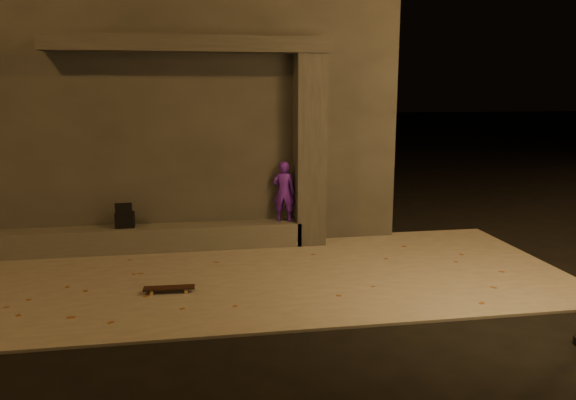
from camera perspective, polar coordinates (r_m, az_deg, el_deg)
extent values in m
plane|color=black|center=(7.33, -5.09, -13.05)|extent=(120.00, 120.00, 0.00)
cube|color=slate|center=(9.18, -6.12, -7.81)|extent=(11.00, 4.40, 0.04)
cube|color=#363331|center=(13.18, -12.04, 9.27)|extent=(9.00, 5.00, 5.20)
cube|color=#514E49|center=(10.82, -14.72, -3.80)|extent=(6.00, 0.55, 0.45)
cube|color=#363331|center=(10.71, 2.21, 5.00)|extent=(0.55, 0.55, 3.60)
cube|color=#363331|center=(10.49, -10.05, 15.32)|extent=(5.00, 0.70, 0.28)
imported|color=#551BB0|center=(10.73, -0.44, 0.88)|extent=(0.49, 0.39, 1.17)
cube|color=black|center=(10.76, -16.24, -1.96)|extent=(0.34, 0.22, 0.28)
cube|color=black|center=(10.71, -16.31, -0.72)|extent=(0.30, 0.04, 0.20)
cube|color=black|center=(8.59, -11.99, -8.71)|extent=(0.76, 0.22, 0.02)
cylinder|color=tan|center=(8.66, -10.27, -8.82)|extent=(0.05, 0.03, 0.05)
cylinder|color=tan|center=(8.52, -10.32, -9.15)|extent=(0.05, 0.03, 0.05)
cylinder|color=tan|center=(8.70, -13.60, -8.87)|extent=(0.05, 0.03, 0.05)
cylinder|color=tan|center=(8.56, -13.70, -9.20)|extent=(0.05, 0.03, 0.05)
cube|color=#99999E|center=(8.58, -10.30, -8.79)|extent=(0.05, 0.16, 0.02)
cube|color=#99999E|center=(8.62, -13.66, -8.83)|extent=(0.05, 0.16, 0.02)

